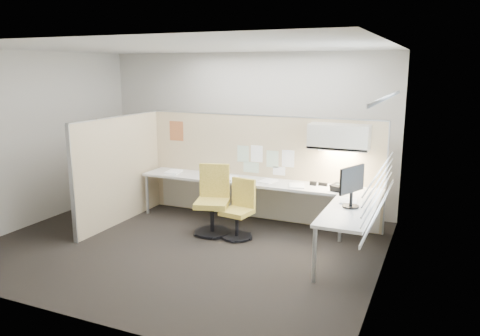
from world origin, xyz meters
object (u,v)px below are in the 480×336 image
at_px(desk, 271,193).
at_px(phone, 338,188).
at_px(chair_left, 213,202).
at_px(monitor, 352,184).
at_px(chair_right, 239,211).

bearing_deg(desk, phone, 2.10).
bearing_deg(chair_left, monitor, -22.02).
bearing_deg(chair_left, phone, 0.67).
distance_m(desk, chair_right, 0.65).
relative_size(desk, phone, 15.36).
height_order(chair_right, monitor, monitor).
bearing_deg(phone, chair_left, -144.27).
xyz_separation_m(desk, chair_right, (-0.33, -0.53, -0.19)).
bearing_deg(desk, chair_left, -146.78).
relative_size(monitor, phone, 2.11).
bearing_deg(chair_right, chair_left, -173.78).
xyz_separation_m(chair_right, phone, (1.37, 0.57, 0.37)).
bearing_deg(phone, desk, -158.92).
xyz_separation_m(desk, chair_left, (-0.78, -0.51, -0.11)).
relative_size(chair_right, phone, 3.37).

